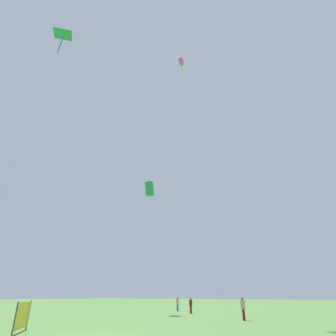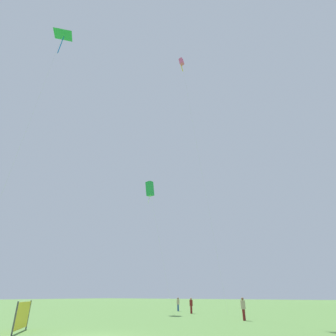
{
  "view_description": "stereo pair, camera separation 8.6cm",
  "coord_description": "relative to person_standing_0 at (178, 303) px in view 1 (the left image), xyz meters",
  "views": [
    {
      "loc": [
        11.54,
        -10.67,
        1.88
      ],
      "look_at": [
        -1.05,
        8.17,
        12.33
      ],
      "focal_mm": 29.57,
      "sensor_mm": 36.0,
      "label": 1
    },
    {
      "loc": [
        11.61,
        -10.62,
        1.88
      ],
      "look_at": [
        -1.05,
        8.17,
        12.33
      ],
      "focal_mm": 29.57,
      "sensor_mm": 36.0,
      "label": 2
    }
  ],
  "objects": [
    {
      "name": "person_standing_0",
      "position": [
        0.0,
        0.0,
        0.0
      ],
      "size": [
        0.36,
        0.36,
        1.6
      ],
      "rotation": [
        0.0,
        0.0,
        2.58
      ],
      "color": "#1E478C",
      "rests_on": "ground"
    },
    {
      "name": "person_standing_1",
      "position": [
        12.35,
        -9.52,
        0.06
      ],
      "size": [
        0.38,
        0.38,
        1.72
      ],
      "rotation": [
        0.0,
        0.0,
        1.51
      ],
      "color": "maroon",
      "rests_on": "ground"
    },
    {
      "name": "person_standing_2",
      "position": [
        4.09,
        -3.72,
        0.01
      ],
      "size": [
        0.36,
        0.36,
        1.62
      ],
      "rotation": [
        0.0,
        0.0,
        5.79
      ],
      "color": "maroon",
      "rests_on": "ground"
    },
    {
      "name": "kite_flying_0",
      "position": [
        -2.41,
        -21.74,
        29.67
      ],
      "size": [
        3.12,
        3.53,
        31.51
      ],
      "color": "silver",
      "rests_on": "ground"
    },
    {
      "name": "kite_flying_1",
      "position": [
        -1.59,
        -4.7,
        14.89
      ],
      "size": [
        0.92,
        5.82,
        16.95
      ],
      "color": "silver",
      "rests_on": "ground"
    },
    {
      "name": "kite_flying_2",
      "position": [
        5.53,
        -6.82,
        33.31
      ],
      "size": [
        3.44,
        3.34,
        35.23
      ],
      "color": "silver",
      "rests_on": "ground"
    },
    {
      "name": "event_banner",
      "position": [
        4.57,
        -24.1,
        -0.09
      ],
      "size": [
        2.23,
        2.15,
        1.59
      ],
      "color": "#4C4C4C",
      "rests_on": "ground"
    }
  ]
}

